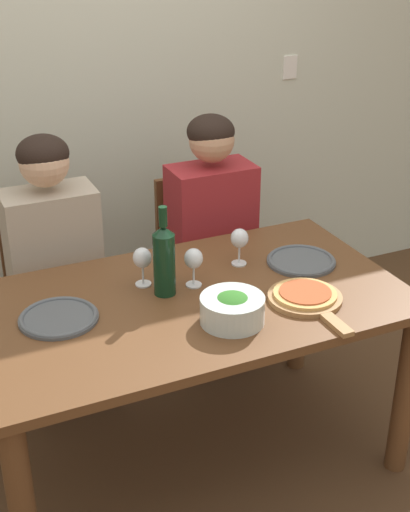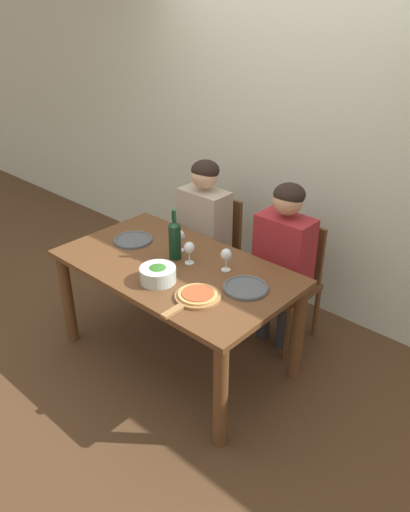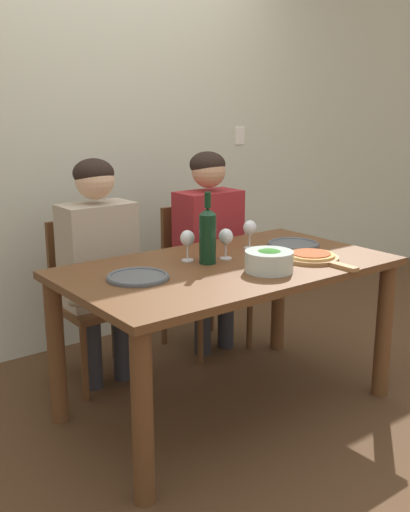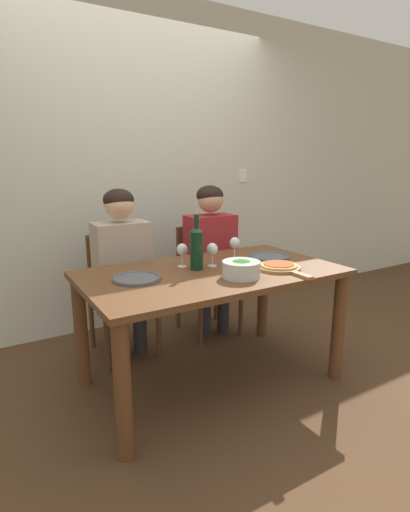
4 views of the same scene
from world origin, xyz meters
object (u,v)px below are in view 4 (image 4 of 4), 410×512
Objects in this scene: chair_left at (119,289)px; person_woman at (123,258)px; dinner_plate_right at (269,256)px; pizza_on_board at (280,267)px; person_man at (211,247)px; wine_glass_left at (182,251)px; dinner_plate_left at (137,278)px; wine_glass_centre at (212,250)px; chair_right at (204,275)px; wine_bottle at (197,247)px; broccoli_bowl at (241,269)px; wine_glass_right at (235,244)px.

person_woman is at bearing -90.00° from chair_left.
dinner_plate_right is 0.31m from pizza_on_board.
person_man reaches higher than wine_glass_left.
wine_glass_centre reaches higher than dinner_plate_left.
dinner_plate_left is (-0.86, -0.59, 0.03)m from person_man.
chair_right is 0.28m from person_man.
wine_glass_centre is at bearing -121.28° from person_man.
wine_bottle is at bearing -124.11° from chair_right.
wine_bottle is 0.42m from dinner_plate_left.
dinner_plate_right is 1.80× the size of wine_glass_centre.
pizza_on_board is at bearing -40.59° from wine_glass_centre.
dinner_plate_left and dinner_plate_right have the same top height.
person_woman is at bearing 78.04° from dinner_plate_left.
broccoli_bowl reaches higher than pizza_on_board.
dinner_plate_right is at bearing -38.10° from chair_left.
person_woman is at bearing 115.15° from wine_glass_left.
wine_glass_right is 1.00× the size of wine_glass_centre.
wine_glass_centre is (-0.46, 0.00, 0.10)m from dinner_plate_right.
wine_glass_right reaches higher than pizza_on_board.
wine_glass_left reaches higher than dinner_plate_right.
dinner_plate_left is at bearing 154.36° from broccoli_bowl.
broccoli_bowl is at bearing -120.02° from wine_glass_right.
person_woman is (-0.73, -0.11, 0.25)m from chair_right.
person_man is 4.43× the size of dinner_plate_left.
chair_right is 1.06m from broccoli_bowl.
broccoli_bowl reaches higher than dinner_plate_left.
dinner_plate_right is at bearing 62.03° from pizza_on_board.
wine_glass_left is (0.22, -0.48, 0.12)m from person_woman.
chair_left is at bearing 110.95° from wine_glass_left.
wine_bottle is 0.83× the size of pizza_on_board.
person_man is 0.71m from wine_glass_left.
chair_left is 3.94× the size of broccoli_bowl.
person_woman reaches higher than dinner_plate_right.
chair_right is 0.86m from wine_glass_left.
dinner_plate_right is (0.12, -0.67, 0.28)m from chair_right.
dinner_plate_right is at bearing -79.62° from chair_right.
dinner_plate_right is at bearing 1.76° from dinner_plate_left.
dinner_plate_left is at bearing -161.55° from wine_glass_left.
wine_glass_right is at bearing -102.75° from person_man.
broccoli_bowl is at bearing -66.92° from chair_left.
pizza_on_board is 2.70× the size of wine_glass_centre.
pizza_on_board is 2.70× the size of wine_glass_right.
dinner_plate_left is at bearing -170.84° from wine_glass_right.
wine_bottle is 0.32m from broccoli_bowl.
wine_glass_left is 0.19m from wine_glass_centre.
wine_glass_right is (0.35, 0.10, -0.04)m from wine_bottle.
person_man is 4.43× the size of dinner_plate_right.
wine_glass_centre reaches higher than dinner_plate_right.
broccoli_bowl is (0.13, -0.28, -0.09)m from wine_bottle.
chair_left is 0.84m from wine_bottle.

